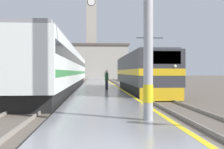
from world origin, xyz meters
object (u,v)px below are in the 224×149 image
object	(u,v)px
passenger_train	(66,69)
person_on_platform	(107,79)
clock_tower	(91,30)
locomotive_train	(141,73)

from	to	relation	value
passenger_train	person_on_platform	xyz separation A→B (m)	(4.25, -5.29, -1.00)
person_on_platform	clock_tower	size ratio (longest dim) A/B	0.06
person_on_platform	clock_tower	bearing A→B (deg)	91.98
locomotive_train	passenger_train	xyz separation A→B (m)	(-7.28, 6.25, 0.41)
locomotive_train	clock_tower	bearing A→B (deg)	94.92
locomotive_train	passenger_train	distance (m)	9.61
locomotive_train	clock_tower	xyz separation A→B (m)	(-5.01, 58.23, 12.96)
passenger_train	person_on_platform	bearing A→B (deg)	-51.24
clock_tower	person_on_platform	bearing A→B (deg)	-88.02
clock_tower	locomotive_train	bearing A→B (deg)	-85.08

